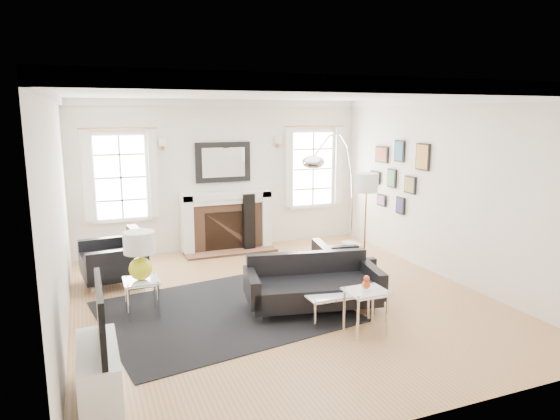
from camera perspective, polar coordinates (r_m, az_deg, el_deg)
name	(u,v)px	position (r m, az deg, el deg)	size (l,w,h in m)	color
floor	(282,299)	(7.06, 0.21, -10.15)	(6.00, 6.00, 0.00)	#9D7742
back_wall	(223,175)	(9.50, -6.55, 3.97)	(5.50, 0.04, 2.80)	white
front_wall	(423,260)	(4.12, 16.03, -5.51)	(5.50, 0.04, 2.80)	white
left_wall	(58,215)	(6.22, -23.99, -0.56)	(0.04, 6.00, 2.80)	white
right_wall	(447,189)	(8.11, 18.58, 2.28)	(0.04, 6.00, 2.80)	white
ceiling	(282,93)	(6.59, 0.23, 13.20)	(5.50, 6.00, 0.02)	white
crown_molding	(282,98)	(6.59, 0.23, 12.68)	(5.50, 6.00, 0.12)	white
fireplace	(227,222)	(9.45, -6.11, -1.34)	(1.70, 0.69, 1.11)	white
mantel_mirror	(223,162)	(9.43, -6.51, 5.44)	(1.05, 0.07, 0.75)	black
window_left	(121,177)	(9.14, -17.75, 3.62)	(1.24, 0.15, 1.62)	white
window_right	(313,169)	(10.09, 3.75, 4.75)	(1.24, 0.15, 1.62)	white
gallery_wall	(397,172)	(9.09, 13.22, 4.28)	(0.04, 1.73, 1.29)	black
tv_unit	(99,366)	(4.93, -19.98, -16.37)	(0.35, 1.00, 1.09)	white
area_rug	(223,311)	(6.68, -6.51, -11.43)	(2.95, 2.46, 0.01)	black
sofa	(312,286)	(6.67, 3.68, -8.61)	(1.87, 1.11, 0.57)	black
armchair_left	(117,260)	(7.97, -18.14, -5.43)	(0.98, 1.07, 0.66)	black
armchair_right	(339,267)	(7.47, 6.77, -6.50)	(0.88, 0.95, 0.56)	black
coffee_table	(328,290)	(6.48, 5.56, -9.04)	(0.81, 0.81, 0.36)	silver
side_table_left	(142,287)	(6.62, -15.53, -8.51)	(0.44, 0.44, 0.48)	silver
nesting_table	(366,300)	(6.00, 9.77, -10.05)	(0.47, 0.40, 0.52)	silver
gourd_lamp	(140,252)	(6.48, -15.74, -4.68)	(0.39, 0.39, 0.62)	yellow
orange_vase	(366,283)	(5.93, 9.84, -8.20)	(0.10, 0.10, 0.16)	#C64619
arc_floor_lamp	(335,193)	(8.28, 6.28, 1.95)	(1.64, 1.52, 2.32)	silver
stick_floor_lamp	(366,189)	(7.43, 9.84, 2.43)	(0.34, 0.34, 1.69)	#AF723D
speaker_tower	(248,222)	(9.42, -3.69, -1.36)	(0.22, 0.22, 1.08)	black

